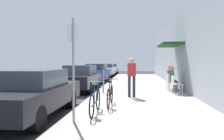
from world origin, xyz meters
The scene contains 18 objects.
ground_plane centered at (0.00, 0.00, 0.00)m, with size 60.00×60.00×0.00m, color #2D2D30.
sidewalk_slab centered at (2.25, 2.00, 0.06)m, with size 4.50×32.00×0.12m, color #9E9B93.
building_facade centered at (4.64, 2.01, 2.33)m, with size 1.40×32.00×4.66m.
parked_car_0 centered at (-1.10, -2.63, 0.72)m, with size 1.80×4.40×1.40m.
parked_car_1 centered at (-1.10, 3.23, 0.74)m, with size 1.80×4.40×1.45m.
parked_car_2 centered at (-1.10, 8.78, 0.76)m, with size 1.80×4.40×1.48m.
parked_car_3 centered at (-1.10, 15.12, 0.74)m, with size 1.80×4.40×1.41m.
parked_car_4 centered at (-1.10, 20.51, 0.72)m, with size 1.80×4.40×1.39m.
parking_meter centered at (0.45, 1.60, 0.89)m, with size 0.12×0.10×1.32m.
street_sign centered at (0.40, -3.48, 1.64)m, with size 0.32×0.06×2.60m.
bicycle_0 centered at (0.80, -2.63, 0.48)m, with size 0.46×1.71×0.90m.
bicycle_1 centered at (1.11, -1.44, 0.48)m, with size 0.46×1.71×0.90m.
cafe_chair_0 centered at (3.87, 1.58, 0.62)m, with size 0.47×0.47×0.87m.
cafe_chair_1 centered at (3.87, 2.49, 0.62)m, with size 0.52×0.52×0.87m.
seated_patron_1 centered at (3.93, 2.48, 0.82)m, with size 0.48×0.43×1.29m.
cafe_chair_2 centered at (3.87, 3.11, 0.62)m, with size 0.48×0.48×0.87m.
seated_patron_2 centered at (3.93, 3.12, 0.82)m, with size 0.45×0.39×1.29m.
pedestrian_standing centered at (1.83, 0.49, 1.12)m, with size 0.36×0.22×1.70m.
Camera 1 is at (1.89, -8.77, 1.63)m, focal length 34.68 mm.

